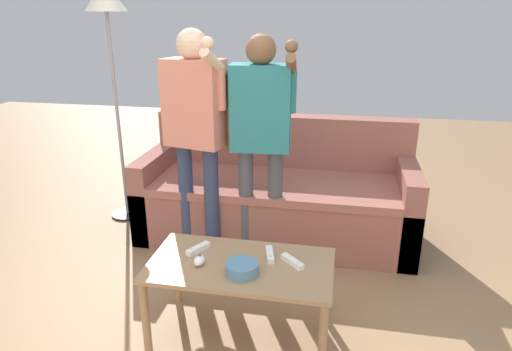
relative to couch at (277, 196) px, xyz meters
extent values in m
plane|color=#93704C|center=(-0.18, -1.34, -0.32)|extent=(12.00, 12.00, 0.00)
cube|color=brown|center=(0.00, -0.05, -0.10)|extent=(2.12, 0.86, 0.43)
cube|color=#94584D|center=(0.00, -0.12, 0.15)|extent=(1.84, 0.74, 0.06)
cube|color=brown|center=(0.00, 0.29, 0.36)|extent=(2.12, 0.18, 0.49)
cube|color=brown|center=(-0.99, -0.05, 0.01)|extent=(0.14, 0.86, 0.65)
cube|color=brown|center=(0.99, -0.05, 0.01)|extent=(0.14, 0.86, 0.65)
cube|color=#997551|center=(-0.01, -1.30, 0.13)|extent=(0.98, 0.53, 0.03)
cylinder|color=#997551|center=(-0.47, -1.53, -0.10)|extent=(0.04, 0.04, 0.43)
cylinder|color=#997551|center=(0.45, -1.53, -0.10)|extent=(0.04, 0.04, 0.43)
cylinder|color=#997551|center=(-0.47, -1.07, -0.10)|extent=(0.04, 0.04, 0.43)
cylinder|color=#997551|center=(0.45, -1.07, -0.10)|extent=(0.04, 0.04, 0.43)
cylinder|color=teal|center=(0.02, -1.39, 0.17)|extent=(0.17, 0.17, 0.06)
ellipsoid|color=white|center=(-0.22, -1.35, 0.16)|extent=(0.06, 0.09, 0.05)
cylinder|color=#4C4C51|center=(-0.22, -1.34, 0.19)|extent=(0.02, 0.02, 0.01)
cylinder|color=#2D2D33|center=(-1.36, 0.07, -0.31)|extent=(0.28, 0.28, 0.02)
cylinder|color=gray|center=(-1.36, 0.07, 0.55)|extent=(0.03, 0.03, 1.70)
cylinder|color=#2D3856|center=(-0.61, -0.44, 0.11)|extent=(0.11, 0.11, 0.85)
cylinder|color=#2D3856|center=(-0.40, -0.49, 0.11)|extent=(0.11, 0.11, 0.85)
cube|color=#DB7F6B|center=(-0.50, -0.47, 0.82)|extent=(0.44, 0.30, 0.58)
sphere|color=beige|center=(-0.50, -0.47, 1.21)|extent=(0.20, 0.20, 0.20)
cylinder|color=beige|center=(-0.70, -0.42, 0.80)|extent=(0.07, 0.07, 0.55)
cylinder|color=#DB7F6B|center=(-0.31, -0.51, 0.93)|extent=(0.07, 0.07, 0.28)
cylinder|color=beige|center=(-0.32, -0.58, 1.11)|extent=(0.13, 0.28, 0.20)
sphere|color=beige|center=(-0.34, -0.65, 1.22)|extent=(0.08, 0.08, 0.08)
cylinder|color=#47474C|center=(-0.16, -0.44, 0.10)|extent=(0.10, 0.10, 0.83)
cylinder|color=#47474C|center=(0.04, -0.42, 0.10)|extent=(0.10, 0.10, 0.83)
cube|color=#28757A|center=(-0.06, -0.43, 0.80)|extent=(0.41, 0.24, 0.57)
sphere|color=brown|center=(-0.06, -0.43, 1.17)|extent=(0.20, 0.20, 0.20)
cylinder|color=brown|center=(-0.26, -0.44, 0.77)|extent=(0.07, 0.07, 0.54)
cylinder|color=#28757A|center=(0.14, -0.41, 0.91)|extent=(0.07, 0.07, 0.27)
cylinder|color=brown|center=(0.14, -0.47, 1.08)|extent=(0.09, 0.27, 0.18)
sphere|color=brown|center=(0.15, -0.54, 1.20)|extent=(0.08, 0.08, 0.08)
cube|color=white|center=(-0.27, -1.21, 0.15)|extent=(0.11, 0.15, 0.03)
cylinder|color=silver|center=(-0.25, -1.19, 0.17)|extent=(0.01, 0.01, 0.00)
cube|color=silver|center=(-0.29, -1.25, 0.17)|extent=(0.02, 0.02, 0.00)
cube|color=white|center=(0.27, -1.25, 0.15)|extent=(0.14, 0.14, 0.03)
cylinder|color=silver|center=(0.25, -1.23, 0.17)|extent=(0.01, 0.01, 0.00)
cube|color=silver|center=(0.30, -1.28, 0.17)|extent=(0.02, 0.02, 0.00)
cube|color=white|center=(0.14, -1.20, 0.15)|extent=(0.07, 0.16, 0.03)
cylinder|color=silver|center=(0.13, -1.17, 0.17)|extent=(0.01, 0.01, 0.00)
cube|color=silver|center=(0.15, -1.25, 0.17)|extent=(0.02, 0.02, 0.00)
camera|label=1|loc=(0.47, -3.34, 1.40)|focal=31.73mm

